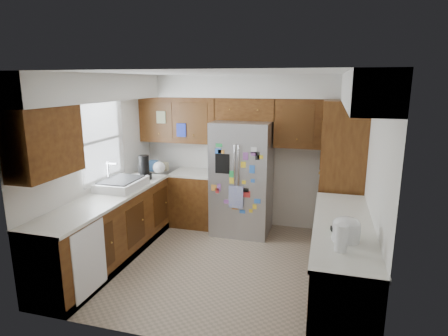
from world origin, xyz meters
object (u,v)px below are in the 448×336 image
Objects in this scene: rice_cooker at (346,229)px; pantry at (341,174)px; paper_towel at (341,238)px; fridge at (242,178)px.

pantry is at bearing 89.98° from rice_cooker.
rice_cooker is at bearing 78.27° from paper_towel.
fridge is at bearing 125.38° from rice_cooker.
paper_towel is (-0.05, -2.31, -0.03)m from pantry.
fridge is at bearing 121.44° from paper_towel.
fridge is (-1.50, 0.05, -0.17)m from pantry.
pantry is 2.06m from rice_cooker.
pantry is 1.19× the size of fridge.
pantry is 1.51m from fridge.
rice_cooker is (1.50, -2.11, 0.14)m from fridge.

